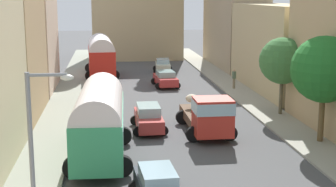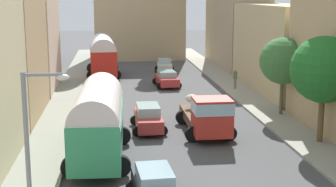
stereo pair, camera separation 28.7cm
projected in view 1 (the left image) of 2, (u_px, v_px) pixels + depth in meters
ground_plane at (156, 96)px, 41.25m from camera, size 154.00×154.00×0.00m
sidewalk_left at (67, 97)px, 40.37m from camera, size 2.50×70.00×0.14m
sidewalk_right at (241, 93)px, 42.10m from camera, size 2.50×70.00×0.14m
building_left_2 at (3, 25)px, 32.75m from camera, size 4.80×9.43×12.50m
building_left_3 at (29, 33)px, 42.85m from camera, size 4.10×9.09×9.99m
building_right_2 at (279, 48)px, 43.04m from camera, size 4.63×14.78×7.41m
building_right_3 at (234, 12)px, 57.13m from camera, size 4.23×14.59×12.57m
distant_church at (137, 6)px, 64.17m from camera, size 11.37×6.86×19.43m
parked_bus_0 at (100, 119)px, 24.98m from camera, size 3.41×8.16×3.89m
parked_bus_1 at (101, 54)px, 50.88m from camera, size 3.60×8.50×4.12m
cargo_truck_0 at (208, 115)px, 29.38m from camera, size 3.01×6.72×2.55m
car_0 at (165, 79)px, 45.32m from camera, size 2.44×4.17×1.44m
car_1 at (163, 66)px, 53.38m from camera, size 2.28×3.84×1.50m
car_2 at (158, 187)px, 19.75m from camera, size 2.25×4.14×1.51m
car_3 at (149, 118)px, 30.75m from camera, size 2.15×4.32×1.59m
pedestrian_2 at (234, 78)px, 43.69m from camera, size 0.43×0.43×1.83m
streetlamp_near at (37, 141)px, 16.57m from camera, size 1.57×0.28×5.79m
roadside_tree_1 at (324, 70)px, 27.34m from camera, size 3.70×3.70×6.08m
roadside_tree_2 at (283, 61)px, 33.83m from camera, size 3.18×3.18×5.42m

